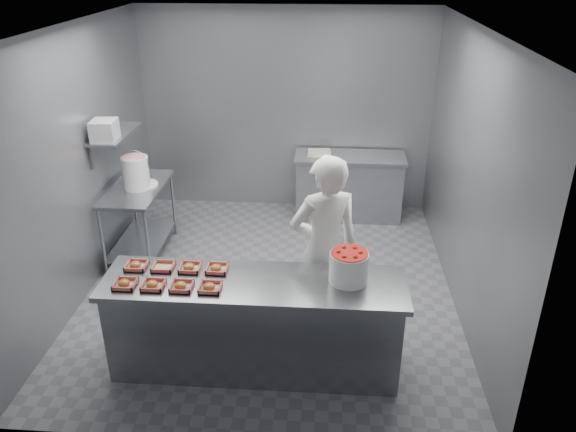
% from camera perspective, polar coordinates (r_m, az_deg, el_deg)
% --- Properties ---
extents(floor, '(4.50, 4.50, 0.00)m').
position_cam_1_polar(floor, '(6.41, -1.73, -7.02)').
color(floor, '#4C4C51').
rests_on(floor, ground).
extents(ceiling, '(4.50, 4.50, 0.00)m').
position_cam_1_polar(ceiling, '(5.43, -2.14, 18.70)').
color(ceiling, white).
rests_on(ceiling, wall_back).
extents(wall_back, '(4.00, 0.04, 2.80)m').
position_cam_1_polar(wall_back, '(7.91, -0.20, 10.57)').
color(wall_back, slate).
rests_on(wall_back, ground).
extents(wall_left, '(0.04, 4.50, 2.80)m').
position_cam_1_polar(wall_left, '(6.30, -20.40, 4.94)').
color(wall_left, slate).
rests_on(wall_left, ground).
extents(wall_right, '(0.04, 4.50, 2.80)m').
position_cam_1_polar(wall_right, '(5.91, 17.79, 4.03)').
color(wall_right, slate).
rests_on(wall_right, ground).
extents(service_counter, '(2.60, 0.70, 0.90)m').
position_cam_1_polar(service_counter, '(5.04, -3.37, -10.94)').
color(service_counter, slate).
rests_on(service_counter, ground).
extents(prep_table, '(0.60, 1.20, 0.90)m').
position_cam_1_polar(prep_table, '(6.98, -14.89, 0.52)').
color(prep_table, slate).
rests_on(prep_table, ground).
extents(back_counter, '(1.50, 0.60, 0.90)m').
position_cam_1_polar(back_counter, '(7.86, 6.18, 3.04)').
color(back_counter, slate).
rests_on(back_counter, ground).
extents(wall_shelf, '(0.35, 0.90, 0.03)m').
position_cam_1_polar(wall_shelf, '(6.71, -17.20, 7.98)').
color(wall_shelf, slate).
rests_on(wall_shelf, wall_left).
extents(tray_0, '(0.19, 0.18, 0.06)m').
position_cam_1_polar(tray_0, '(4.90, -16.26, -6.61)').
color(tray_0, tan).
rests_on(tray_0, service_counter).
extents(tray_1, '(0.19, 0.18, 0.06)m').
position_cam_1_polar(tray_1, '(4.83, -13.56, -6.81)').
color(tray_1, tan).
rests_on(tray_1, service_counter).
extents(tray_2, '(0.19, 0.18, 0.06)m').
position_cam_1_polar(tray_2, '(4.76, -10.79, -6.99)').
color(tray_2, tan).
rests_on(tray_2, service_counter).
extents(tray_3, '(0.19, 0.18, 0.06)m').
position_cam_1_polar(tray_3, '(4.71, -7.94, -7.16)').
color(tray_3, tan).
rests_on(tray_3, service_counter).
extents(tray_4, '(0.19, 0.18, 0.06)m').
position_cam_1_polar(tray_4, '(5.14, -15.17, -4.85)').
color(tray_4, tan).
rests_on(tray_4, service_counter).
extents(tray_5, '(0.19, 0.18, 0.04)m').
position_cam_1_polar(tray_5, '(5.07, -12.56, -5.04)').
color(tray_5, tan).
rests_on(tray_5, service_counter).
extents(tray_6, '(0.19, 0.18, 0.06)m').
position_cam_1_polar(tray_6, '(5.01, -9.96, -5.15)').
color(tray_6, tan).
rests_on(tray_6, service_counter).
extents(tray_7, '(0.19, 0.18, 0.06)m').
position_cam_1_polar(tray_7, '(4.96, -7.25, -5.29)').
color(tray_7, tan).
rests_on(tray_7, service_counter).
extents(worker, '(0.78, 0.65, 1.84)m').
position_cam_1_polar(worker, '(5.26, 3.71, -3.25)').
color(worker, white).
rests_on(worker, ground).
extents(strawberry_tub, '(0.33, 0.33, 0.27)m').
position_cam_1_polar(strawberry_tub, '(4.74, 6.20, -5.04)').
color(strawberry_tub, silver).
rests_on(strawberry_tub, service_counter).
extents(glaze_bucket, '(0.32, 0.30, 0.47)m').
position_cam_1_polar(glaze_bucket, '(6.76, -15.20, 4.34)').
color(glaze_bucket, silver).
rests_on(glaze_bucket, prep_table).
extents(bucket_lid, '(0.41, 0.41, 0.03)m').
position_cam_1_polar(bucket_lid, '(6.88, -14.41, 3.12)').
color(bucket_lid, silver).
rests_on(bucket_lid, prep_table).
extents(rag, '(0.14, 0.12, 0.02)m').
position_cam_1_polar(rag, '(7.07, -15.16, 3.59)').
color(rag, '#CCB28C').
rests_on(rag, prep_table).
extents(appliance, '(0.28, 0.31, 0.22)m').
position_cam_1_polar(appliance, '(6.43, -18.16, 8.29)').
color(appliance, gray).
rests_on(appliance, wall_shelf).
extents(paper_stack, '(0.32, 0.24, 0.06)m').
position_cam_1_polar(paper_stack, '(7.69, 3.20, 6.43)').
color(paper_stack, silver).
rests_on(paper_stack, back_counter).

